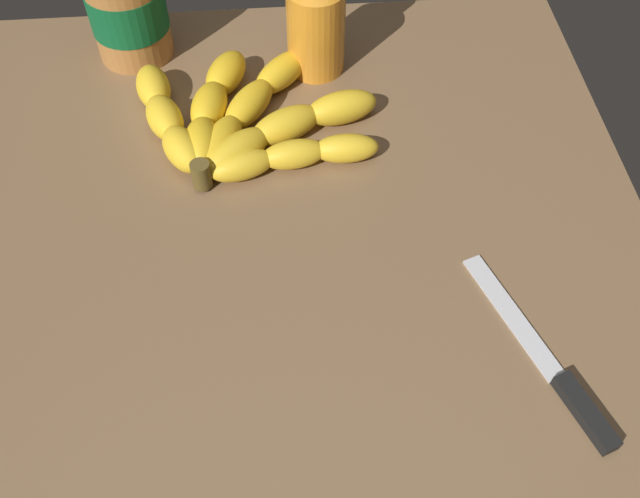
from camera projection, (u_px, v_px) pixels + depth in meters
ground_plane at (295, 260)px, 69.02cm from camera, size 70.62×78.33×3.78cm
banana_bunch at (240, 120)px, 75.58cm from camera, size 27.66×20.84×3.78cm
peanut_butter_jar at (127, 6)px, 80.26cm from camera, size 8.97×8.97×12.99cm
honey_bottle at (316, 19)px, 78.51cm from camera, size 6.65×6.65×14.50cm
butter_knife at (548, 363)px, 59.68cm from camera, size 8.68×20.12×1.20cm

